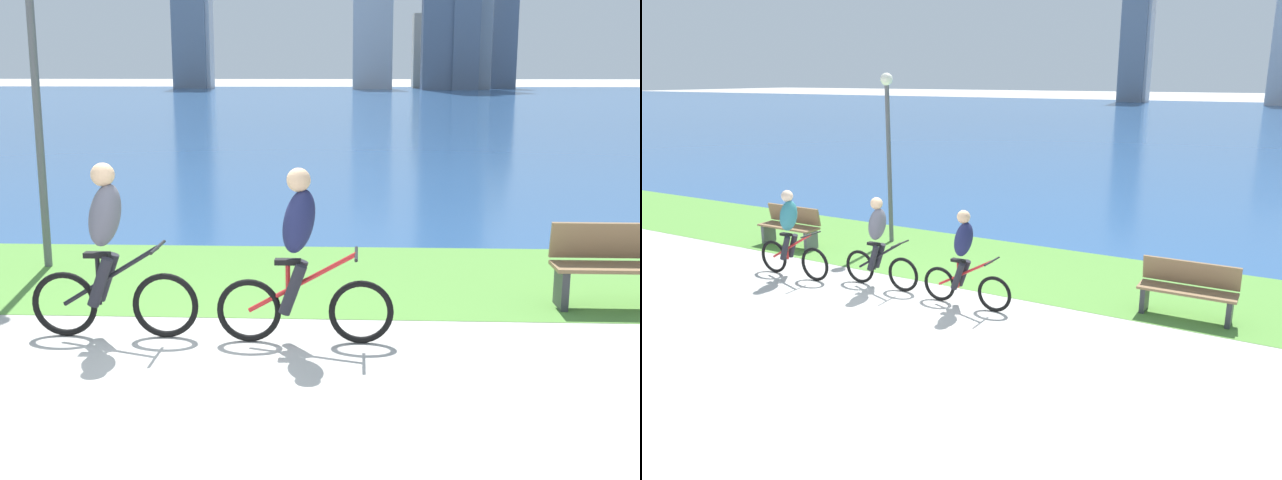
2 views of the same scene
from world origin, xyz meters
The scene contains 8 objects.
ground_plane centered at (0.00, 0.00, 0.00)m, with size 300.00×300.00×0.00m, color #B2AFA8.
grass_strip_bayside centered at (0.00, 3.37, 0.00)m, with size 120.00×3.37×0.01m, color #59933D.
bay_water_surface centered at (0.00, 49.64, 0.00)m, with size 300.00×89.16×0.00m, color #2D568C.
cyclist_lead centered at (1.12, 0.98, 0.83)m, with size 1.65×0.52×1.65m.
cyclist_trailing centered at (-0.69, 1.06, 0.83)m, with size 1.60×0.52×1.67m.
bench_near_path centered at (4.48, 2.29, 0.45)m, with size 1.50×0.47×0.90m.
lamppost_tall centered at (-2.35, 3.76, 2.51)m, with size 0.28×0.28×3.82m.
city_skyline_far_shore centered at (4.00, 85.49, 9.49)m, with size 38.24×10.93×27.31m.
Camera 1 is at (1.64, -6.24, 2.55)m, focal length 45.47 mm.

